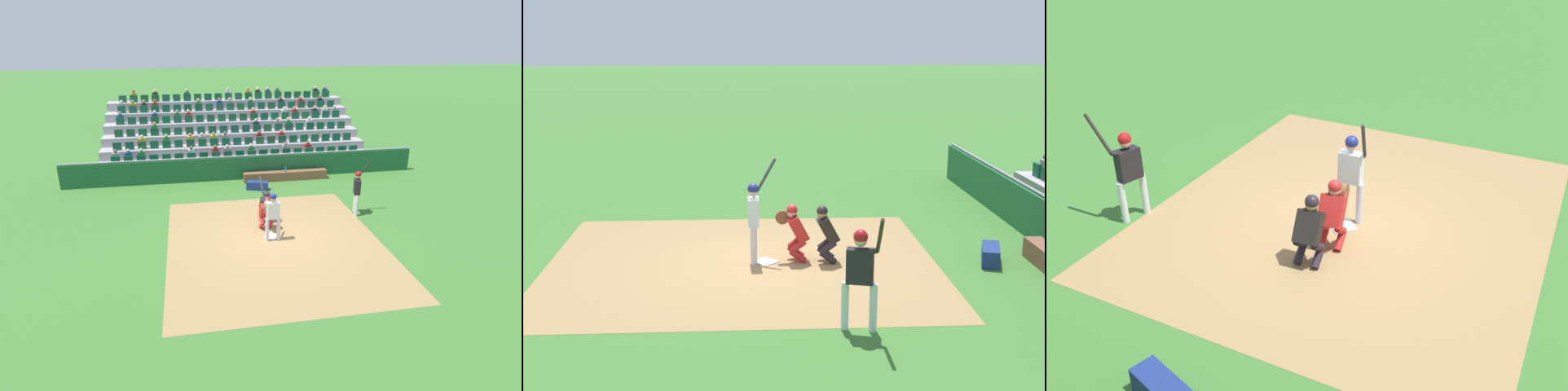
{
  "view_description": "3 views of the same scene",
  "coord_description": "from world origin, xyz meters",
  "views": [
    {
      "loc": [
        2.7,
        12.76,
        6.61
      ],
      "look_at": [
        0.2,
        -1.08,
        1.16
      ],
      "focal_mm": 28.67,
      "sensor_mm": 36.0,
      "label": 1
    },
    {
      "loc": [
        -14.83,
        0.41,
        4.95
      ],
      "look_at": [
        0.53,
        -0.42,
        1.35
      ],
      "focal_mm": 49.94,
      "sensor_mm": 36.0,
      "label": 2
    },
    {
      "loc": [
        3.57,
        -8.64,
        5.83
      ],
      "look_at": [
        -0.24,
        -0.99,
        1.09
      ],
      "focal_mm": 40.62,
      "sensor_mm": 36.0,
      "label": 3
    }
  ],
  "objects": [
    {
      "name": "water_bottle_on_bench",
      "position": [
        -1.87,
        -5.81,
        0.56
      ],
      "size": [
        0.07,
        0.07,
        0.24
      ],
      "primitive_type": "cylinder",
      "color": "blue",
      "rests_on": "dugout_bench"
    },
    {
      "name": "dugout_wall",
      "position": [
        0.0,
        -6.43,
        0.57
      ],
      "size": [
        17.04,
        0.24,
        1.19
      ],
      "color": "#1A562E",
      "rests_on": "ground_plane"
    },
    {
      "name": "on_deck_batter",
      "position": [
        -3.66,
        -1.45,
        1.08
      ],
      "size": [
        0.79,
        0.61,
        2.09
      ],
      "color": "silver",
      "rests_on": "ground_plane"
    },
    {
      "name": "ground_plane",
      "position": [
        0.0,
        0.0,
        0.0
      ],
      "size": [
        160.0,
        160.0,
        0.0
      ],
      "primitive_type": "plane",
      "color": "#3A702C"
    },
    {
      "name": "home_plate_marker",
      "position": [
        0.0,
        0.0,
        0.02
      ],
      "size": [
        0.62,
        0.62,
        0.02
      ],
      "primitive_type": "cube",
      "rotation": [
        0.0,
        0.0,
        0.79
      ],
      "color": "white",
      "rests_on": "infield_dirt_patch"
    },
    {
      "name": "bleacher_stand",
      "position": [
        0.0,
        -12.0,
        1.04
      ],
      "size": [
        14.5,
        6.15,
        3.52
      ],
      "color": "#A0989F",
      "rests_on": "ground_plane"
    },
    {
      "name": "catcher_crouching",
      "position": [
        0.09,
        -0.64,
        0.71
      ],
      "size": [
        0.49,
        0.73,
        1.27
      ],
      "color": "red",
      "rests_on": "ground_plane"
    },
    {
      "name": "equipment_duffel_bag",
      "position": [
        -0.31,
        -4.81,
        0.19
      ],
      "size": [
        1.02,
        0.63,
        0.38
      ],
      "primitive_type": "cube",
      "rotation": [
        0.0,
        0.0,
        -0.31
      ],
      "color": "navy",
      "rests_on": "ground_plane"
    },
    {
      "name": "batter_at_plate",
      "position": [
        0.04,
        0.24,
        1.08
      ],
      "size": [
        0.67,
        0.63,
        2.2
      ],
      "color": "silver",
      "rests_on": "ground_plane"
    },
    {
      "name": "infield_dirt_patch",
      "position": [
        0.0,
        0.5,
        0.0
      ],
      "size": [
        7.17,
        8.3,
        0.01
      ],
      "primitive_type": "cube",
      "rotation": [
        0.0,
        0.0,
        0.0
      ],
      "color": "#9A794C",
      "rests_on": "ground_plane"
    },
    {
      "name": "dugout_bench",
      "position": [
        -1.88,
        -5.88,
        0.22
      ],
      "size": [
        4.07,
        0.4,
        0.44
      ],
      "primitive_type": "cube",
      "color": "brown",
      "rests_on": "ground_plane"
    },
    {
      "name": "home_plate_umpire",
      "position": [
        -0.04,
        -1.3,
        0.69
      ],
      "size": [
        0.48,
        0.51,
        1.27
      ],
      "color": "#261F26",
      "rests_on": "ground_plane"
    }
  ]
}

